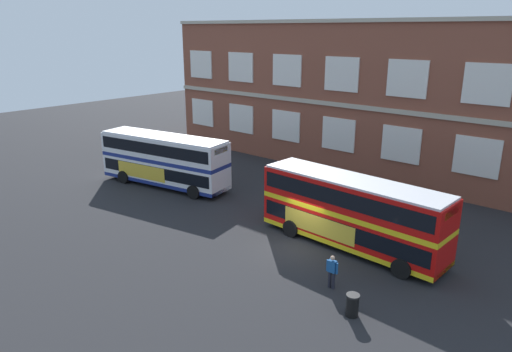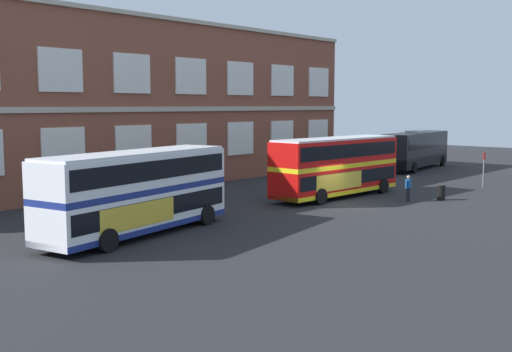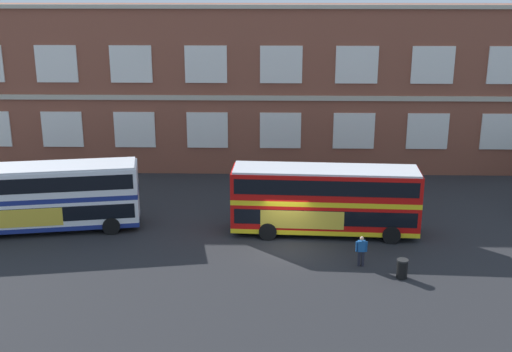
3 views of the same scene
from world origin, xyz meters
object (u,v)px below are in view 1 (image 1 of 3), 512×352
Objects in this scene: double_decker_near at (164,160)px; double_decker_middle at (351,212)px; station_litter_bin at (352,305)px; waiting_passenger at (332,270)px.

double_decker_near is 1.01× the size of double_decker_middle.
double_decker_middle is (16.73, -0.12, 0.00)m from double_decker_near.
station_litter_bin is at bearing -59.12° from double_decker_middle.
double_decker_near is 21.24m from station_litter_bin.
double_decker_middle is at bearing -0.43° from double_decker_near.
double_decker_near is 18.99m from waiting_passenger.
double_decker_middle is 6.54× the size of waiting_passenger.
waiting_passenger reaches higher than station_litter_bin.
waiting_passenger is at bearing 144.09° from station_litter_bin.
double_decker_near is 10.95× the size of station_litter_bin.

